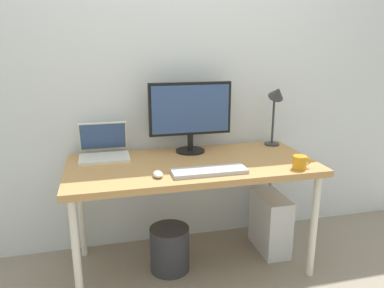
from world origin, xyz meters
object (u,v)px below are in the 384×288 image
Objects in this scene: keyboard at (209,171)px; mouse at (158,174)px; coffee_mug at (300,162)px; laptop at (104,149)px; computer_tower at (270,223)px; monitor at (190,113)px; wastebasket at (170,249)px; desk_lamp at (276,102)px; desk at (192,171)px.

mouse reaches higher than keyboard.
coffee_mug is at bearing -6.25° from keyboard.
laptop is 3.56× the size of mouse.
computer_tower is at bearing 89.46° from coffee_mug.
mouse is at bearing -162.39° from computer_tower.
wastebasket is at bearing -129.47° from monitor.
coffee_mug is (0.85, -0.07, 0.02)m from mouse.
desk_lamp is 3.84× the size of coffee_mug.
laptop reaches higher than keyboard.
desk_lamp is 5.08× the size of mouse.
monitor reaches higher than desk_lamp.
mouse reaches higher than computer_tower.
desk_lamp is 0.87m from computer_tower.
monitor reaches higher than desk.
desk_lamp is at bearing -0.93° from laptop.
desk_lamp reaches higher than laptop.
desk is 3.54× the size of keyboard.
mouse is at bearing -115.55° from wastebasket.
mouse is 1.04m from computer_tower.
mouse is at bearing 178.45° from keyboard.
desk_lamp is 1.52× the size of wastebasket.
wastebasket is at bearing -163.50° from desk_lamp.
desk_lamp is 1.26m from wastebasket.
monitor is 1.89× the size of wastebasket.
laptop reaches higher than wastebasket.
coffee_mug is (0.55, -0.06, 0.03)m from keyboard.
mouse is at bearing -139.53° from desk.
laptop is at bearing 179.07° from desk_lamp.
keyboard is 1.47× the size of wastebasket.
keyboard reaches higher than desk.
mouse reaches higher than desk.
computer_tower is at bearing -9.78° from laptop.
mouse is at bearing 175.41° from coffee_mug.
mouse is 0.21× the size of computer_tower.
computer_tower is (0.55, 0.28, -0.54)m from keyboard.
monitor is 1.35× the size of computer_tower.
mouse is (-0.25, -0.21, 0.08)m from desk.
coffee_mug is at bearing -99.20° from desk_lamp.
desk is 0.24m from keyboard.
mouse is at bearing -58.39° from laptop.
desk reaches higher than computer_tower.
monitor is 0.99m from computer_tower.
keyboard is at bearing -38.92° from laptop.
monitor is at bearing 90.26° from keyboard.
desk_lamp is 0.59m from coffee_mug.
desk_lamp is at bearing 80.80° from coffee_mug.
computer_tower is (-0.08, -0.18, -0.85)m from desk_lamp.
wastebasket is (-0.20, -0.25, -0.86)m from monitor.
computer_tower is 0.76m from wastebasket.
coffee_mug is at bearing -90.54° from computer_tower.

